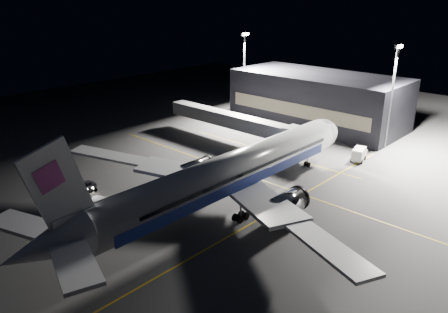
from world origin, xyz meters
TOP-DOWN VIEW (x-y plane):
  - ground at (0.00, 0.00)m, footprint 200.00×200.00m
  - guide_line_main at (10.00, 0.00)m, footprint 0.25×80.00m
  - guide_line_cross at (0.00, -6.00)m, footprint 70.00×0.25m
  - guide_line_side at (22.00, 10.00)m, footprint 0.25×40.00m
  - airliner at (-1.08, 0.00)m, footprint 61.48×54.22m
  - terminal at (45.98, 14.00)m, footprint 18.12×40.00m
  - jet_bridge at (22.00, 18.06)m, footprint 3.60×34.40m
  - floodlight_mast_north at (40.00, 31.99)m, footprint 2.40×0.68m
  - floodlight_mast_south at (40.00, -6.01)m, footprint 2.40×0.67m
  - service_truck at (29.96, -5.39)m, footprint 5.14×2.97m
  - baggage_tug at (-12.40, 19.74)m, footprint 2.49×2.09m
  - safety_cone_a at (-4.33, 4.00)m, footprint 0.46×0.46m
  - safety_cone_b at (6.00, 11.46)m, footprint 0.36×0.36m
  - safety_cone_c at (-3.24, 7.69)m, footprint 0.37×0.37m

SIDE VIEW (x-z plane):
  - ground at x=0.00m, z-range 0.00..0.00m
  - guide_line_main at x=10.00m, z-range 0.00..0.01m
  - guide_line_cross at x=0.00m, z-range 0.00..0.01m
  - guide_line_side at x=22.00m, z-range 0.00..0.01m
  - safety_cone_b at x=6.00m, z-range 0.00..0.54m
  - safety_cone_c at x=-3.24m, z-range 0.00..0.56m
  - safety_cone_a at x=-4.33m, z-range 0.00..0.68m
  - baggage_tug at x=-12.40m, z-range -0.07..1.62m
  - service_truck at x=29.96m, z-range 0.09..2.56m
  - jet_bridge at x=22.00m, z-range 1.43..7.73m
  - airliner at x=-1.08m, z-range -3.16..13.48m
  - terminal at x=45.98m, z-range 0.00..12.00m
  - floodlight_mast_north at x=40.00m, z-range 2.02..22.72m
  - floodlight_mast_south at x=40.00m, z-range 2.02..22.72m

